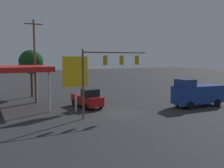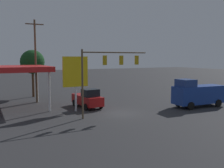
% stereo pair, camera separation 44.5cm
% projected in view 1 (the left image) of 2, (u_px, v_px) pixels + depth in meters
% --- Properties ---
extents(ground_plane, '(200.00, 200.00, 0.00)m').
position_uv_depth(ground_plane, '(120.00, 113.00, 28.03)').
color(ground_plane, '#2D2D30').
extents(traffic_signal_assembly, '(7.73, 0.43, 7.07)m').
position_uv_depth(traffic_signal_assembly, '(108.00, 67.00, 26.29)').
color(traffic_signal_assembly, brown).
rests_on(traffic_signal_assembly, ground).
extents(utility_pole, '(2.40, 0.26, 11.31)m').
position_uv_depth(utility_pole, '(35.00, 60.00, 33.91)').
color(utility_pole, brown).
rests_on(utility_pole, ground).
extents(gas_station_canopy, '(9.99, 8.33, 5.20)m').
position_uv_depth(gas_station_canopy, '(4.00, 69.00, 29.41)').
color(gas_station_canopy, red).
rests_on(gas_station_canopy, ground).
extents(price_sign, '(2.96, 0.27, 6.36)m').
position_uv_depth(price_sign, '(75.00, 73.00, 28.64)').
color(price_sign, silver).
rests_on(price_sign, ground).
extents(delivery_truck, '(6.94, 2.91, 3.58)m').
position_uv_depth(delivery_truck, '(197.00, 93.00, 31.66)').
color(delivery_truck, navy).
rests_on(delivery_truck, ground).
extents(pickup_parked, '(2.59, 5.34, 2.40)m').
position_uv_depth(pickup_parked, '(88.00, 99.00, 31.15)').
color(pickup_parked, maroon).
rests_on(pickup_parked, ground).
extents(street_tree, '(3.75, 3.75, 7.43)m').
position_uv_depth(street_tree, '(31.00, 62.00, 38.92)').
color(street_tree, '#4C331E').
rests_on(street_tree, ground).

